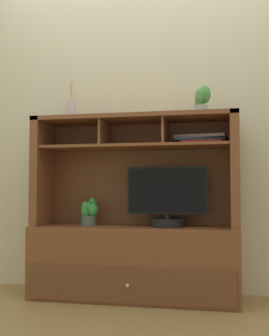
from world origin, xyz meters
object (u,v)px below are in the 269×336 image
object	(u,v)px
tv_monitor	(167,202)
potted_succulent	(201,101)
potted_orchid	(89,213)
diffuser_bottle	(71,109)
media_console	(135,241)
magazine_stack_left	(200,140)

from	to	relation	value
tv_monitor	potted_succulent	distance (m)	0.74
potted_orchid	potted_succulent	bearing A→B (deg)	-2.38
potted_orchid	diffuser_bottle	distance (m)	0.77
media_console	magazine_stack_left	xyz separation A→B (m)	(0.46, 0.04, 0.71)
media_console	diffuser_bottle	size ratio (longest dim) A/B	5.16
tv_monitor	media_console	bearing A→B (deg)	178.28
potted_succulent	diffuser_bottle	bearing A→B (deg)	-179.31
tv_monitor	magazine_stack_left	size ratio (longest dim) A/B	1.47
potted_orchid	diffuser_bottle	world-z (taller)	diffuser_bottle
media_console	potted_succulent	distance (m)	1.09
potted_orchid	media_console	bearing A→B (deg)	-2.16
potted_succulent	tv_monitor	bearing A→B (deg)	176.70
potted_orchid	potted_succulent	world-z (taller)	potted_succulent
potted_orchid	magazine_stack_left	bearing A→B (deg)	1.63
tv_monitor	diffuser_bottle	size ratio (longest dim) A/B	1.99
media_console	diffuser_bottle	world-z (taller)	diffuser_bottle
tv_monitor	diffuser_bottle	distance (m)	0.97
media_console	magazine_stack_left	bearing A→B (deg)	4.44
potted_orchid	diffuser_bottle	xyz separation A→B (m)	(-0.13, -0.05, 0.76)
potted_orchid	diffuser_bottle	bearing A→B (deg)	-160.25
tv_monitor	magazine_stack_left	distance (m)	0.50
magazine_stack_left	media_console	bearing A→B (deg)	-175.56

